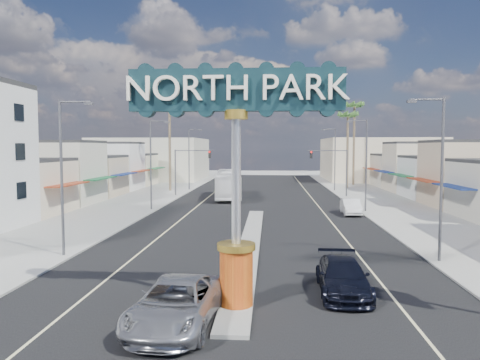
# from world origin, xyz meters

# --- Properties ---
(ground) EXTENTS (160.00, 160.00, 0.00)m
(ground) POSITION_xyz_m (0.00, 30.00, 0.00)
(ground) COLOR gray
(ground) RESTS_ON ground
(road) EXTENTS (20.00, 120.00, 0.01)m
(road) POSITION_xyz_m (0.00, 30.00, 0.01)
(road) COLOR black
(road) RESTS_ON ground
(median_island) EXTENTS (1.30, 30.00, 0.16)m
(median_island) POSITION_xyz_m (0.00, 14.00, 0.08)
(median_island) COLOR gray
(median_island) RESTS_ON ground
(sidewalk_left) EXTENTS (8.00, 120.00, 0.12)m
(sidewalk_left) POSITION_xyz_m (-14.00, 30.00, 0.06)
(sidewalk_left) COLOR gray
(sidewalk_left) RESTS_ON ground
(sidewalk_right) EXTENTS (8.00, 120.00, 0.12)m
(sidewalk_right) POSITION_xyz_m (14.00, 30.00, 0.06)
(sidewalk_right) COLOR gray
(sidewalk_right) RESTS_ON ground
(storefront_row_left) EXTENTS (12.00, 42.00, 6.00)m
(storefront_row_left) POSITION_xyz_m (-24.00, 43.00, 3.00)
(storefront_row_left) COLOR beige
(storefront_row_left) RESTS_ON ground
(storefront_row_right) EXTENTS (12.00, 42.00, 6.00)m
(storefront_row_right) POSITION_xyz_m (24.00, 43.00, 3.00)
(storefront_row_right) COLOR #B7B29E
(storefront_row_right) RESTS_ON ground
(backdrop_far_left) EXTENTS (20.00, 20.00, 8.00)m
(backdrop_far_left) POSITION_xyz_m (-22.00, 75.00, 4.00)
(backdrop_far_left) COLOR #B7B29E
(backdrop_far_left) RESTS_ON ground
(backdrop_far_right) EXTENTS (20.00, 20.00, 8.00)m
(backdrop_far_right) POSITION_xyz_m (22.00, 75.00, 4.00)
(backdrop_far_right) COLOR beige
(backdrop_far_right) RESTS_ON ground
(gateway_sign) EXTENTS (8.20, 1.50, 9.15)m
(gateway_sign) POSITION_xyz_m (0.00, 1.98, 5.93)
(gateway_sign) COLOR #B4250D
(gateway_sign) RESTS_ON median_island
(traffic_signal_left) EXTENTS (5.09, 0.45, 6.00)m
(traffic_signal_left) POSITION_xyz_m (-9.18, 43.99, 4.27)
(traffic_signal_left) COLOR #47474C
(traffic_signal_left) RESTS_ON ground
(traffic_signal_right) EXTENTS (5.09, 0.45, 6.00)m
(traffic_signal_right) POSITION_xyz_m (9.18, 43.99, 4.27)
(traffic_signal_right) COLOR #47474C
(traffic_signal_right) RESTS_ON ground
(streetlight_l_near) EXTENTS (2.03, 0.22, 9.00)m
(streetlight_l_near) POSITION_xyz_m (-10.43, 10.00, 5.07)
(streetlight_l_near) COLOR #47474C
(streetlight_l_near) RESTS_ON ground
(streetlight_l_mid) EXTENTS (2.03, 0.22, 9.00)m
(streetlight_l_mid) POSITION_xyz_m (-10.43, 30.00, 5.07)
(streetlight_l_mid) COLOR #47474C
(streetlight_l_mid) RESTS_ON ground
(streetlight_l_far) EXTENTS (2.03, 0.22, 9.00)m
(streetlight_l_far) POSITION_xyz_m (-10.43, 52.00, 5.07)
(streetlight_l_far) COLOR #47474C
(streetlight_l_far) RESTS_ON ground
(streetlight_r_near) EXTENTS (2.03, 0.22, 9.00)m
(streetlight_r_near) POSITION_xyz_m (10.43, 10.00, 5.07)
(streetlight_r_near) COLOR #47474C
(streetlight_r_near) RESTS_ON ground
(streetlight_r_mid) EXTENTS (2.03, 0.22, 9.00)m
(streetlight_r_mid) POSITION_xyz_m (10.43, 30.00, 5.07)
(streetlight_r_mid) COLOR #47474C
(streetlight_r_mid) RESTS_ON ground
(streetlight_r_far) EXTENTS (2.03, 0.22, 9.00)m
(streetlight_r_far) POSITION_xyz_m (10.43, 52.00, 5.07)
(streetlight_r_far) COLOR #47474C
(streetlight_r_far) RESTS_ON ground
(palm_left_far) EXTENTS (2.60, 2.60, 13.10)m
(palm_left_far) POSITION_xyz_m (-13.00, 50.00, 11.50)
(palm_left_far) COLOR brown
(palm_left_far) RESTS_ON ground
(palm_right_mid) EXTENTS (2.60, 2.60, 12.10)m
(palm_right_mid) POSITION_xyz_m (13.00, 56.00, 10.60)
(palm_right_mid) COLOR brown
(palm_right_mid) RESTS_ON ground
(palm_right_far) EXTENTS (2.60, 2.60, 14.10)m
(palm_right_far) POSITION_xyz_m (15.00, 62.00, 12.39)
(palm_right_far) COLOR brown
(palm_right_far) RESTS_ON ground
(suv_left) EXTENTS (3.13, 6.04, 1.63)m
(suv_left) POSITION_xyz_m (-2.00, 0.09, 0.81)
(suv_left) COLOR #A1A2A6
(suv_left) RESTS_ON ground
(suv_right) EXTENTS (2.20, 5.18, 1.49)m
(suv_right) POSITION_xyz_m (4.47, 4.18, 0.74)
(suv_right) COLOR black
(suv_right) RESTS_ON ground
(car_parked_right) EXTENTS (1.69, 4.54, 1.48)m
(car_parked_right) POSITION_xyz_m (8.91, 28.36, 0.74)
(car_parked_right) COLOR silver
(car_parked_right) RESTS_ON ground
(city_bus) EXTENTS (4.06, 12.83, 3.51)m
(city_bus) POSITION_xyz_m (-3.89, 41.64, 1.76)
(city_bus) COLOR white
(city_bus) RESTS_ON ground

